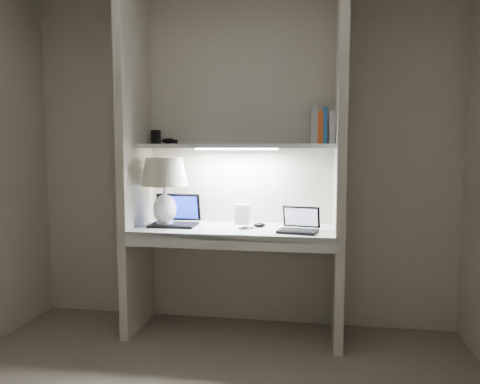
% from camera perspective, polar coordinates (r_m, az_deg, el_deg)
% --- Properties ---
extents(back_wall, '(3.20, 0.01, 2.50)m').
position_cam_1_polar(back_wall, '(3.56, 0.03, 4.02)').
color(back_wall, beige).
rests_on(back_wall, floor).
extents(alcove_panel_left, '(0.06, 0.55, 2.50)m').
position_cam_1_polar(alcove_panel_left, '(3.49, -12.67, 3.86)').
color(alcove_panel_left, beige).
rests_on(alcove_panel_left, floor).
extents(alcove_panel_right, '(0.06, 0.55, 2.50)m').
position_cam_1_polar(alcove_panel_right, '(3.24, 12.11, 3.75)').
color(alcove_panel_right, beige).
rests_on(alcove_panel_right, floor).
extents(desk, '(1.40, 0.55, 0.04)m').
position_cam_1_polar(desk, '(3.34, -0.74, -4.72)').
color(desk, white).
rests_on(desk, alcove_panel_left).
extents(desk_apron, '(1.46, 0.03, 0.10)m').
position_cam_1_polar(desk_apron, '(3.09, -1.58, -6.11)').
color(desk_apron, silver).
rests_on(desk_apron, desk).
extents(shelf, '(1.40, 0.36, 0.03)m').
position_cam_1_polar(shelf, '(3.38, -0.47, 5.64)').
color(shelf, silver).
rests_on(shelf, back_wall).
extents(strip_light, '(0.60, 0.04, 0.02)m').
position_cam_1_polar(strip_light, '(3.38, -0.47, 5.26)').
color(strip_light, white).
rests_on(strip_light, shelf).
extents(table_lamp, '(0.34, 0.34, 0.50)m').
position_cam_1_polar(table_lamp, '(3.42, -9.20, 1.47)').
color(table_lamp, white).
rests_on(table_lamp, desk).
extents(laptop_main, '(0.34, 0.29, 0.22)m').
position_cam_1_polar(laptop_main, '(3.48, -7.87, -3.16)').
color(laptop_main, black).
rests_on(laptop_main, desk).
extents(laptop_netbook, '(0.29, 0.27, 0.17)m').
position_cam_1_polar(laptop_netbook, '(3.20, 7.21, -4.12)').
color(laptop_netbook, black).
rests_on(laptop_netbook, desk).
extents(speaker, '(0.11, 0.08, 0.15)m').
position_cam_1_polar(speaker, '(3.48, 0.31, -2.71)').
color(speaker, silver).
rests_on(speaker, desk).
extents(mouse, '(0.10, 0.08, 0.03)m').
position_cam_1_polar(mouse, '(3.35, 2.36, -4.05)').
color(mouse, black).
rests_on(mouse, desk).
extents(cable_coil, '(0.11, 0.11, 0.01)m').
position_cam_1_polar(cable_coil, '(3.30, 0.94, -4.40)').
color(cable_coil, black).
rests_on(cable_coil, desk).
extents(sticky_note, '(0.07, 0.07, 0.00)m').
position_cam_1_polar(sticky_note, '(3.50, -11.14, -4.00)').
color(sticky_note, yellow).
rests_on(sticky_note, desk).
extents(book_row, '(0.24, 0.17, 0.25)m').
position_cam_1_polar(book_row, '(3.37, 10.66, 7.82)').
color(book_row, silver).
rests_on(book_row, shelf).
extents(shelf_box, '(0.07, 0.05, 0.11)m').
position_cam_1_polar(shelf_box, '(3.64, -10.23, 6.61)').
color(shelf_box, black).
rests_on(shelf_box, shelf).
extents(shelf_gadget, '(0.12, 0.10, 0.04)m').
position_cam_1_polar(shelf_gadget, '(3.56, -8.73, 6.17)').
color(shelf_gadget, black).
rests_on(shelf_gadget, shelf).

